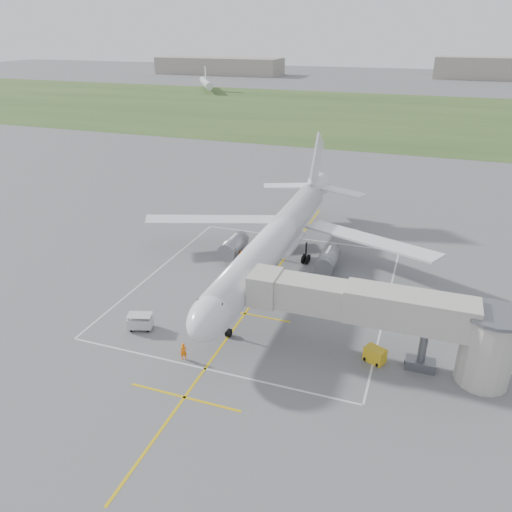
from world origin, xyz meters
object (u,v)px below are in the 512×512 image
(airliner, at_px, (276,239))
(gpu_unit, at_px, (375,355))
(jet_bridge, at_px, (399,318))
(baggage_cart, at_px, (140,322))
(ramp_worker_wing, at_px, (241,257))
(ramp_worker_nose, at_px, (184,352))

(airliner, relative_size, gpu_unit, 21.57)
(airliner, distance_m, jet_bridge, 21.22)
(baggage_cart, xyz_separation_m, ramp_worker_wing, (3.84, 17.86, 0.01))
(airliner, height_order, ramp_worker_nose, airliner)
(airliner, height_order, jet_bridge, airliner)
(ramp_worker_nose, bearing_deg, baggage_cart, 123.24)
(ramp_worker_nose, distance_m, ramp_worker_wing, 21.08)
(gpu_unit, bearing_deg, ramp_worker_wing, 165.91)
(airliner, height_order, baggage_cart, airliner)
(airliner, xyz_separation_m, ramp_worker_nose, (-2.41, -20.10, -3.55))
(airliner, height_order, gpu_unit, airliner)
(gpu_unit, bearing_deg, jet_bridge, 34.88)
(airliner, bearing_deg, ramp_worker_nose, -96.82)
(gpu_unit, relative_size, ramp_worker_nose, 1.28)
(jet_bridge, xyz_separation_m, ramp_worker_nose, (-18.13, -5.85, -3.90))
(ramp_worker_nose, bearing_deg, gpu_unit, -12.59)
(jet_bridge, distance_m, ramp_worker_nose, 19.44)
(gpu_unit, relative_size, ramp_worker_wing, 1.25)
(airliner, xyz_separation_m, baggage_cart, (-8.83, -17.04, -3.54))
(ramp_worker_wing, bearing_deg, airliner, -151.54)
(airliner, distance_m, ramp_worker_wing, 6.16)
(airliner, xyz_separation_m, jet_bridge, (15.72, -14.25, 0.35))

